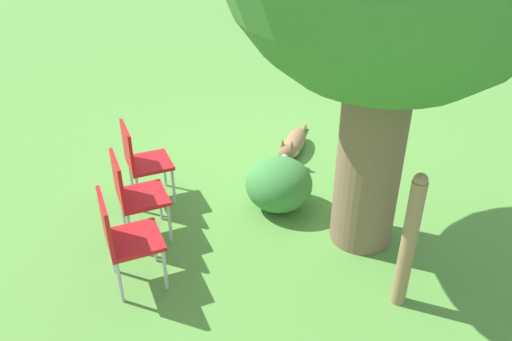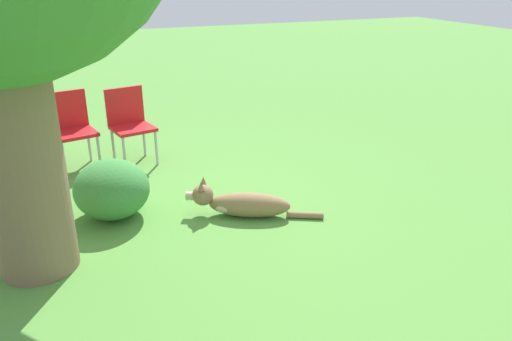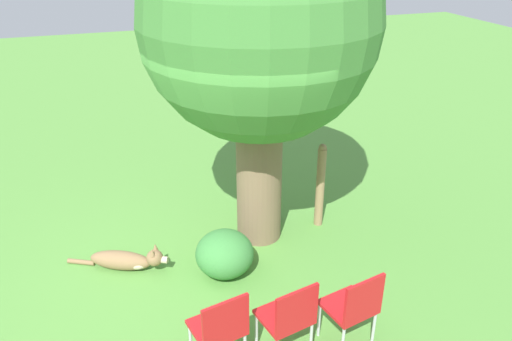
{
  "view_description": "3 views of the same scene",
  "coord_description": "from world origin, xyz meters",
  "px_view_note": "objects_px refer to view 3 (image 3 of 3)",
  "views": [
    {
      "loc": [
        1.36,
        4.43,
        2.92
      ],
      "look_at": [
        0.59,
        0.46,
        0.55
      ],
      "focal_mm": 35.0,
      "sensor_mm": 36.0,
      "label": 1
    },
    {
      "loc": [
        -3.96,
        0.65,
        2.14
      ],
      "look_at": [
        -0.05,
        -0.95,
        0.4
      ],
      "focal_mm": 35.0,
      "sensor_mm": 36.0,
      "label": 2
    },
    {
      "loc": [
        4.91,
        -0.84,
        3.69
      ],
      "look_at": [
        -0.29,
        0.89,
        0.96
      ],
      "focal_mm": 35.0,
      "sensor_mm": 36.0,
      "label": 3
    }
  ],
  "objects_px": {
    "red_chair_0": "(220,327)",
    "red_chair_2": "(354,305)",
    "oak_tree": "(260,27)",
    "red_chair_1": "(289,316)",
    "fence_post": "(320,185)",
    "dog": "(127,260)"
  },
  "relations": [
    {
      "from": "dog",
      "to": "red_chair_0",
      "type": "bearing_deg",
      "value": -41.74
    },
    {
      "from": "dog",
      "to": "red_chair_1",
      "type": "xyz_separation_m",
      "value": [
        1.84,
        1.31,
        0.37
      ]
    },
    {
      "from": "oak_tree",
      "to": "red_chair_1",
      "type": "distance_m",
      "value": 3.02
    },
    {
      "from": "fence_post",
      "to": "red_chair_1",
      "type": "bearing_deg",
      "value": -31.56
    },
    {
      "from": "red_chair_0",
      "to": "red_chair_2",
      "type": "bearing_deg",
      "value": -108.05
    },
    {
      "from": "red_chair_1",
      "to": "fence_post",
      "type": "bearing_deg",
      "value": -43.68
    },
    {
      "from": "red_chair_1",
      "to": "red_chair_2",
      "type": "relative_size",
      "value": 1.0
    },
    {
      "from": "oak_tree",
      "to": "red_chair_2",
      "type": "xyz_separation_m",
      "value": [
        2.11,
        0.22,
        -2.18
      ]
    },
    {
      "from": "oak_tree",
      "to": "fence_post",
      "type": "bearing_deg",
      "value": 89.32
    },
    {
      "from": "red_chair_1",
      "to": "red_chair_0",
      "type": "bearing_deg",
      "value": 71.95
    },
    {
      "from": "red_chair_0",
      "to": "red_chair_2",
      "type": "xyz_separation_m",
      "value": [
        0.13,
        1.25,
        0.0
      ]
    },
    {
      "from": "dog",
      "to": "fence_post",
      "type": "relative_size",
      "value": 0.97
    },
    {
      "from": "oak_tree",
      "to": "red_chair_2",
      "type": "relative_size",
      "value": 4.72
    },
    {
      "from": "oak_tree",
      "to": "red_chair_2",
      "type": "distance_m",
      "value": 3.04
    },
    {
      "from": "oak_tree",
      "to": "red_chair_0",
      "type": "distance_m",
      "value": 3.12
    },
    {
      "from": "fence_post",
      "to": "red_chair_0",
      "type": "height_order",
      "value": "fence_post"
    },
    {
      "from": "red_chair_2",
      "to": "dog",
      "type": "bearing_deg",
      "value": 33.36
    },
    {
      "from": "red_chair_1",
      "to": "dog",
      "type": "bearing_deg",
      "value": 23.34
    },
    {
      "from": "fence_post",
      "to": "red_chair_1",
      "type": "xyz_separation_m",
      "value": [
        2.03,
        -1.25,
        -0.1
      ]
    },
    {
      "from": "fence_post",
      "to": "red_chair_2",
      "type": "bearing_deg",
      "value": -16.54
    },
    {
      "from": "oak_tree",
      "to": "red_chair_2",
      "type": "height_order",
      "value": "oak_tree"
    },
    {
      "from": "dog",
      "to": "red_chair_2",
      "type": "relative_size",
      "value": 1.34
    }
  ]
}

